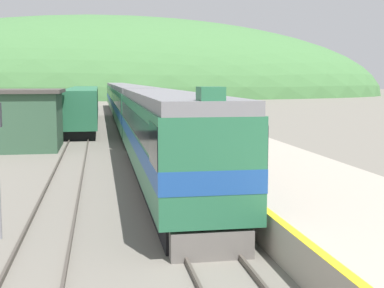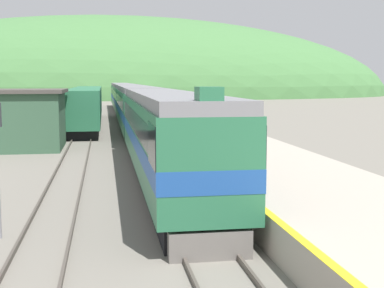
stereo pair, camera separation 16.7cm
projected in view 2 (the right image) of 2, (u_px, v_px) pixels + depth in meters
The scene contains 10 objects.
track_main at pixel (125, 114), 71.94m from camera, with size 1.52×180.00×0.16m.
track_siding at pixel (91, 115), 71.22m from camera, with size 1.52×180.00×0.16m.
platform at pixel (179, 122), 53.04m from camera, with size 6.08×140.00×1.09m.
distant_hills at pixel (114, 96), 154.14m from camera, with size 164.68×74.11×45.25m.
station_shed at pixel (7, 119), 36.29m from camera, with size 7.87×6.33×4.07m.
express_train_lead_car at pixel (166, 135), 23.76m from camera, with size 2.89×21.17×4.54m.
carriage_second at pixel (136, 109), 45.23m from camera, with size 2.88×20.42×4.18m.
carriage_third at pixel (126, 100), 66.09m from camera, with size 2.88×20.42×4.18m.
carriage_fourth at pixel (121, 95), 86.96m from camera, with size 2.88×20.42×4.18m.
siding_train at pixel (87, 106), 55.41m from camera, with size 2.90×30.58×3.87m.
Camera 2 is at (-2.68, -2.42, 4.71)m, focal length 50.00 mm.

